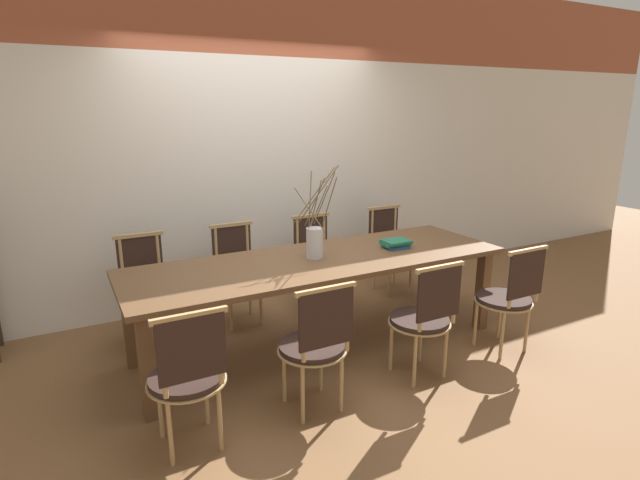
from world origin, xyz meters
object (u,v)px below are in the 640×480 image
at_px(dining_table, 320,268).
at_px(vase_centerpiece, 315,241).
at_px(chair_far_center, 317,258).
at_px(book_stack, 396,244).
at_px(chair_near_center, 424,316).

relative_size(dining_table, vase_centerpiece, 4.23).
distance_m(chair_far_center, book_stack, 0.93).
xyz_separation_m(dining_table, book_stack, (0.71, -0.03, 0.12)).
height_order(dining_table, vase_centerpiece, vase_centerpiece).
bearing_deg(vase_centerpiece, dining_table, -57.43).
bearing_deg(dining_table, chair_far_center, 63.59).
bearing_deg(vase_centerpiece, chair_far_center, 60.93).
xyz_separation_m(chair_near_center, book_stack, (0.30, 0.76, 0.30)).
bearing_deg(vase_centerpiece, chair_near_center, -62.33).
bearing_deg(book_stack, dining_table, 177.91).
distance_m(chair_near_center, vase_centerpiece, 1.02).
relative_size(dining_table, chair_near_center, 3.41).
bearing_deg(chair_near_center, book_stack, 68.23).
bearing_deg(chair_far_center, dining_table, 63.59).
distance_m(dining_table, chair_near_center, 0.91).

